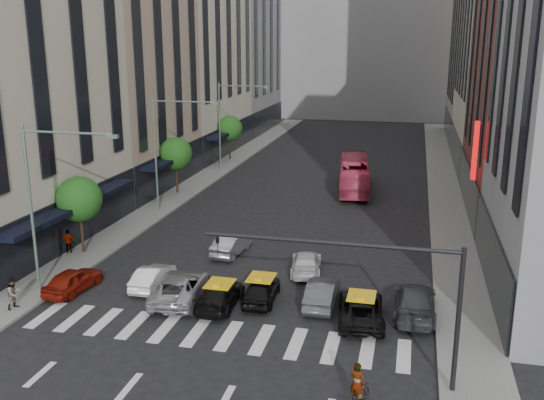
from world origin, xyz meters
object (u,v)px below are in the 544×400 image
Objects in this scene: streetlamp_near at (45,188)px; bus at (354,175)px; car_white_front at (153,277)px; taxi_left at (220,295)px; taxi_center at (261,290)px; streetlamp_far at (228,115)px; pedestrian_near at (14,293)px; pedestrian_far at (69,241)px; streetlamp_mid at (166,140)px; car_red at (73,280)px; motorcycle at (357,397)px.

streetlamp_near is 30.46m from bus.
car_white_front is at bearing 65.02° from bus.
taxi_center is at bearing -151.16° from taxi_left.
streetlamp_far is 0.85× the size of bus.
pedestrian_near reaches higher than pedestrian_far.
car_white_front is 2.30× the size of pedestrian_near.
taxi_center is at bearing 8.03° from streetlamp_near.
streetlamp_mid reaches higher than pedestrian_far.
pedestrian_near is (-9.99, -2.89, 0.34)m from taxi_left.
taxi_center is 0.37× the size of bus.
car_red is 2.54× the size of pedestrian_far.
streetlamp_near is at bearing -90.00° from streetlamp_far.
streetlamp_mid is 11.77m from pedestrian_far.
car_white_front is 26.42m from bus.
car_white_front is (4.84, -29.99, -5.29)m from streetlamp_far.
pedestrian_far is (-13.73, 4.08, 0.25)m from taxi_center.
taxi_center is 2.38× the size of pedestrian_near.
taxi_left is at bearing 160.83° from car_white_front.
car_red is 1.04× the size of car_white_front.
streetlamp_far is 5.90× the size of pedestrian_far.
streetlamp_mid reaches higher than car_white_front.
car_white_front is at bearing -152.44° from car_red.
car_red is at bearing 21.26° from car_white_front.
car_white_front is (4.00, 1.55, -0.04)m from car_red.
streetlamp_mid is 18.99m from taxi_center.
taxi_left is 10.70m from motorcycle.
taxi_left is at bearing -173.57° from car_red.
streetlamp_near is at bearing -90.00° from streetlamp_mid.
streetlamp_far is 2.32× the size of taxi_center.
motorcycle is at bearing -22.16° from streetlamp_near.
taxi_left is at bearing -73.62° from streetlamp_far.
taxi_center is (1.91, 1.10, 0.04)m from taxi_left.
streetlamp_far is 34.78m from pedestrian_near.
car_red is 29.37m from bus.
car_white_front is at bearing -20.31° from taxi_left.
streetlamp_mid is at bearing -80.56° from car_red.
bus is (2.26, 25.41, 0.81)m from taxi_center.
pedestrian_far reaches higher than car_red.
taxi_left reaches higher than motorcycle.
pedestrian_near reaches higher than taxi_left.
streetlamp_far is 32.83m from taxi_center.
streetlamp_near reaches higher than taxi_left.
car_white_front is at bearing -36.84° from pedestrian_near.
motorcycle is 1.21× the size of pedestrian_far.
bus reaches higher than pedestrian_near.
streetlamp_far is at bearing -72.65° from taxi_center.
car_red is at bearing -86.89° from streetlamp_mid.
pedestrian_near is at bearing 15.03° from taxi_left.
car_white_front is at bearing 22.58° from streetlamp_near.
pedestrian_far is at bearing 47.14° from bus.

